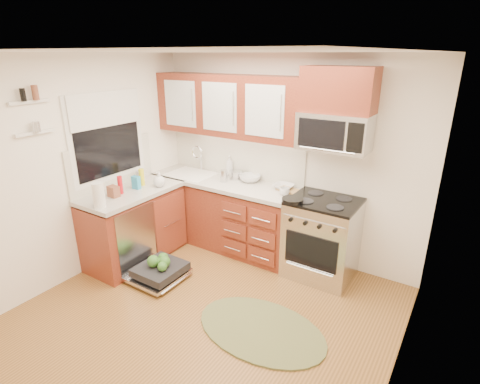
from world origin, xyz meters
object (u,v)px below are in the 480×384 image
Objects in this scene: bowl_b at (250,178)px; cutting_board at (289,190)px; cup at (285,191)px; paper_towel_roll at (99,195)px; range at (322,238)px; microwave at (334,132)px; rug at (261,329)px; stock_pot at (236,175)px; bowl_a at (283,187)px; upper_cabinets at (228,106)px; sink at (191,183)px; dishwasher at (158,272)px; skillet at (293,200)px.

cutting_board is at bearing -5.17° from bowl_b.
paper_towel_roll is at bearing -137.15° from cup.
microwave is at bearing 90.00° from range.
cup is at bearing 107.84° from rug.
stock_pot is at bearing 165.44° from cup.
range is at bearing -8.93° from bowl_b.
stock_pot is at bearing 177.62° from bowl_a.
paper_towel_roll is (-0.70, -1.62, 0.09)m from stock_pot.
rug is at bearing -49.43° from stock_pot.
cup is (0.82, -0.21, -0.01)m from stock_pot.
upper_cabinets reaches higher than range.
upper_cabinets is 1.58× the size of rug.
upper_cabinets is 0.90m from stock_pot.
cutting_board is at bearing -15.08° from bowl_a.
sink is 2.34m from rug.
range is 8.14× the size of cup.
bowl_b is at bearing 11.98° from sink.
upper_cabinets reaches higher than stock_pot.
range is 0.69m from cup.
stock_pot reaches higher than bowl_b.
microwave is (1.41, -0.02, -0.18)m from upper_cabinets.
cutting_board reaches higher than sink.
paper_towel_roll is at bearing -119.46° from bowl_b.
sink is 1.46m from cup.
dishwasher is at bearing -126.94° from bowl_a.
paper_towel_roll is (-1.72, -1.20, 0.09)m from skillet.
sink is at bearing -168.02° from bowl_b.
cutting_board is (-0.50, 0.12, 0.46)m from range.
cutting_board is 1.00× the size of bowl_b.
bowl_a is (-0.58, 0.14, 0.48)m from range.
stock_pot is 0.72m from bowl_a.
dishwasher is at bearing -109.41° from bowl_b.
cutting_board is (1.04, 1.25, 0.83)m from dishwasher.
skillet is 0.29m from cup.
dishwasher is at bearing -100.46° from stock_pot.
stock_pot is 0.22m from bowl_b.
stock_pot is at bearing 157.62° from skillet.
bowl_b is at bearing 171.07° from range.
cutting_board is 0.09m from bowl_a.
range is (1.41, -0.15, -1.40)m from upper_cabinets.
dishwasher is 2.94× the size of skillet.
paper_towel_roll reaches higher than cup.
paper_towel_roll is (-0.59, -1.59, -0.81)m from upper_cabinets.
range is 5.32× the size of stock_pot.
stock_pot is at bearing 130.57° from rug.
cutting_board is 1.13× the size of bowl_a.
bowl_b is (0.91, 1.62, -0.10)m from paper_towel_roll.
bowl_a reaches higher than cutting_board.
upper_cabinets is at bearing 178.25° from cutting_board.
range is at bearing -13.21° from cutting_board.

